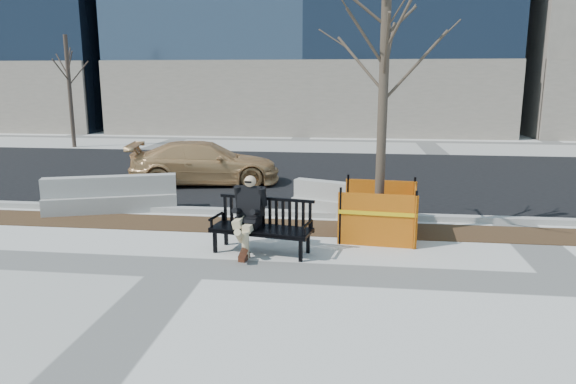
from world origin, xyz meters
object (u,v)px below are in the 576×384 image
object	(u,v)px
sedan	(206,184)
jersey_barrier_left	(112,212)
bench	(262,253)
tree_fence	(378,236)
jersey_barrier_right	(350,217)
seated_man	(249,250)

from	to	relation	value
sedan	jersey_barrier_left	world-z (taller)	sedan
bench	tree_fence	world-z (taller)	tree_fence
bench	sedan	xyz separation A→B (m)	(-2.73, 6.01, 0.00)
bench	tree_fence	size ratio (longest dim) A/B	0.34
jersey_barrier_left	jersey_barrier_right	distance (m)	5.54
seated_man	tree_fence	xyz separation A→B (m)	(2.35, 1.21, 0.00)
bench	jersey_barrier_right	distance (m)	3.10
seated_man	jersey_barrier_right	xyz separation A→B (m)	(1.78, 2.60, 0.00)
tree_fence	bench	bearing A→B (deg)	-148.27
sedan	jersey_barrier_left	bearing A→B (deg)	149.50
tree_fence	jersey_barrier_right	bearing A→B (deg)	112.16
bench	seated_man	size ratio (longest dim) A/B	1.35
bench	jersey_barrier_left	world-z (taller)	bench
bench	jersey_barrier_left	distance (m)	4.71
seated_man	jersey_barrier_left	bearing A→B (deg)	157.73
tree_fence	jersey_barrier_left	distance (m)	6.22
seated_man	tree_fence	world-z (taller)	tree_fence
bench	jersey_barrier_right	xyz separation A→B (m)	(1.54, 2.69, 0.00)
bench	seated_man	world-z (taller)	seated_man
seated_man	bench	bearing A→B (deg)	-10.75
bench	jersey_barrier_left	xyz separation A→B (m)	(-3.99, 2.50, 0.00)
jersey_barrier_right	bench	bearing A→B (deg)	-98.60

